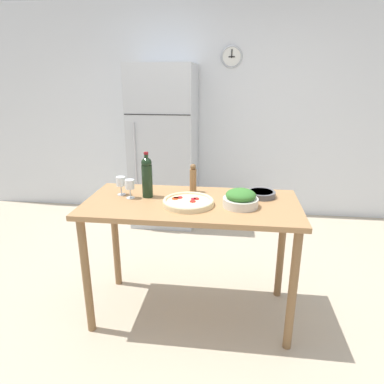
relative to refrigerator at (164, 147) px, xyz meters
name	(u,v)px	position (x,y,z in m)	size (l,w,h in m)	color
ground_plane	(191,311)	(0.55, -1.77, -0.93)	(14.00, 14.00, 0.00)	#BCAD93
wall_back	(213,113)	(0.55, 0.40, 0.37)	(6.40, 0.08, 2.60)	silver
refrigerator	(164,147)	(0.00, 0.00, 0.00)	(0.74, 0.72, 1.87)	#B7BCC1
prep_counter	(191,218)	(0.55, -1.77, -0.15)	(1.49, 0.71, 0.90)	#A87A4C
wine_bottle	(147,176)	(0.22, -1.70, 0.12)	(0.08, 0.08, 0.33)	black
wine_glass_near	(130,185)	(0.11, -1.74, 0.06)	(0.07, 0.07, 0.14)	silver
wine_glass_far	(121,182)	(0.02, -1.68, 0.06)	(0.07, 0.07, 0.14)	silver
pepper_mill	(193,178)	(0.53, -1.54, 0.07)	(0.05, 0.05, 0.22)	olive
salad_bowl	(241,199)	(0.89, -1.81, 0.02)	(0.24, 0.24, 0.12)	silver
homemade_pizza	(188,202)	(0.54, -1.83, -0.01)	(0.35, 0.35, 0.04)	beige
cast_iron_skillet	(261,194)	(1.03, -1.60, -0.01)	(0.33, 0.21, 0.04)	#56565B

